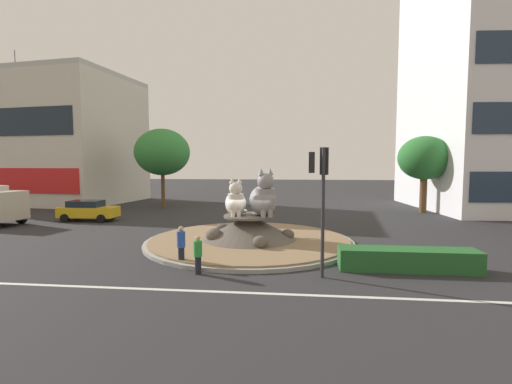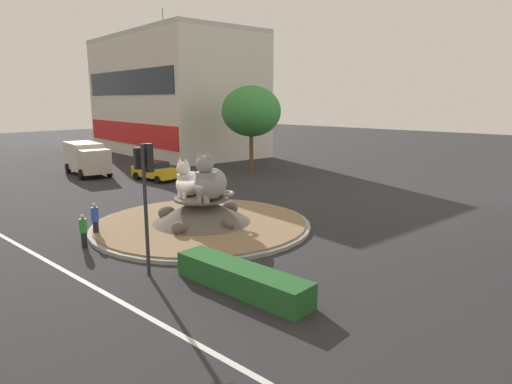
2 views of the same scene
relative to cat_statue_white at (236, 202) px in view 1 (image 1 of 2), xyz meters
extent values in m
plane|color=#28282B|center=(0.72, 0.21, -2.34)|extent=(160.00, 160.00, 0.00)
cube|color=silver|center=(0.72, -7.58, -2.34)|extent=(112.00, 0.20, 0.01)
cylinder|color=gray|center=(0.72, 0.21, -2.25)|extent=(11.50, 11.50, 0.18)
cylinder|color=#846B4C|center=(0.72, 0.21, -2.12)|extent=(11.04, 11.04, 0.08)
cone|color=#564F47|center=(0.72, 0.21, -1.42)|extent=(5.18, 5.18, 1.32)
cylinder|color=#564F47|center=(0.72, 0.21, -0.83)|extent=(2.85, 2.85, 0.12)
ellipsoid|color=#564F47|center=(2.85, 0.08, -1.79)|extent=(0.73, 0.52, 0.58)
ellipsoid|color=#564F47|center=(0.77, 2.29, -1.69)|extent=(0.98, 0.70, 0.78)
ellipsoid|color=#564F47|center=(-0.98, 1.00, -1.74)|extent=(0.85, 0.63, 0.68)
ellipsoid|color=#564F47|center=(-1.09, -0.71, -1.73)|extent=(0.88, 0.97, 0.71)
ellipsoid|color=#564F47|center=(1.56, -1.99, -1.77)|extent=(0.76, 0.62, 0.61)
ellipsoid|color=silver|center=(-0.02, 0.10, -0.11)|extent=(1.45, 1.98, 1.32)
cylinder|color=silver|center=(0.04, -0.26, 0.04)|extent=(0.99, 0.99, 0.82)
sphere|color=silver|center=(0.06, -0.39, 0.76)|extent=(0.72, 0.72, 0.72)
torus|color=silver|center=(0.14, 0.88, -0.63)|extent=(0.98, 0.98, 0.16)
cone|color=silver|center=(0.26, -0.36, 1.18)|extent=(0.34, 0.34, 0.30)
cone|color=silver|center=(-0.13, -0.43, 1.18)|extent=(0.34, 0.34, 0.30)
cylinder|color=silver|center=(0.24, -0.53, -0.60)|extent=(0.23, 0.23, 0.33)
cylinder|color=silver|center=(-0.06, -0.58, -0.60)|extent=(0.23, 0.23, 0.33)
ellipsoid|color=gray|center=(1.47, 0.24, 0.05)|extent=(2.10, 2.60, 1.64)
cylinder|color=gray|center=(1.62, -0.18, 0.24)|extent=(1.36, 1.36, 1.02)
sphere|color=gray|center=(1.68, -0.34, 1.13)|extent=(0.90, 0.90, 0.90)
torus|color=gray|center=(1.51, 1.23, -0.60)|extent=(1.32, 1.32, 0.20)
cone|color=gray|center=(1.91, -0.26, 1.65)|extent=(0.47, 0.47, 0.37)
cone|color=gray|center=(1.44, -0.42, 1.65)|extent=(0.47, 0.47, 0.37)
cylinder|color=gray|center=(1.92, -0.47, -0.56)|extent=(0.29, 0.29, 0.41)
cylinder|color=gray|center=(1.57, -0.59, -0.56)|extent=(0.29, 0.29, 0.41)
cylinder|color=#2D2D33|center=(4.31, -5.59, 0.18)|extent=(0.14, 0.14, 5.05)
cube|color=black|center=(4.34, -5.37, 2.18)|extent=(0.36, 0.29, 1.05)
sphere|color=red|center=(4.36, -5.29, 2.50)|extent=(0.18, 0.18, 0.18)
sphere|color=#392706|center=(4.36, -5.29, 2.18)|extent=(0.18, 0.18, 0.18)
sphere|color=black|center=(4.36, -5.29, 1.87)|extent=(0.18, 0.18, 0.18)
cube|color=black|center=(3.86, -5.51, 2.13)|extent=(0.25, 0.31, 0.80)
cube|color=beige|center=(-27.39, 20.30, 4.52)|extent=(24.60, 15.10, 13.71)
cube|color=#B2B2AD|center=(-27.39, 20.30, 11.62)|extent=(24.60, 15.10, 0.50)
cylinder|color=#4C4C51|center=(-29.42, 20.61, 13.57)|extent=(0.10, 0.10, 3.39)
cube|color=silver|center=(23.64, 18.14, 10.76)|extent=(17.08, 16.50, 26.20)
cube|color=#235B28|center=(7.92, -4.21, -1.89)|extent=(5.63, 1.20, 0.90)
cylinder|color=brown|center=(14.72, 14.33, -0.78)|extent=(0.61, 0.61, 3.11)
ellipsoid|color=#286B2D|center=(14.72, 14.33, 2.59)|extent=(4.55, 4.55, 3.87)
cylinder|color=brown|center=(-9.99, 15.68, -0.65)|extent=(0.36, 0.36, 3.38)
ellipsoid|color=#337F38|center=(-9.99, 15.68, 3.22)|extent=(5.46, 5.46, 4.64)
cylinder|color=black|center=(-0.61, -5.67, -1.98)|extent=(0.25, 0.25, 0.72)
cylinder|color=#288C38|center=(-0.61, -5.67, -1.30)|extent=(0.34, 0.34, 0.63)
sphere|color=tan|center=(-0.61, -5.67, -0.89)|extent=(0.21, 0.21, 0.21)
cylinder|color=black|center=(-1.67, -4.52, -1.94)|extent=(0.27, 0.27, 0.80)
cylinder|color=#284CB2|center=(-1.67, -4.52, -1.19)|extent=(0.36, 0.36, 0.70)
sphere|color=tan|center=(-1.67, -4.52, -0.73)|extent=(0.23, 0.23, 0.23)
cube|color=gold|center=(-12.60, 6.68, -1.63)|extent=(4.37, 1.86, 0.78)
cube|color=#19232D|center=(-12.82, 6.67, -1.00)|extent=(2.47, 1.59, 0.48)
cylinder|color=black|center=(-11.21, 7.58, -2.02)|extent=(0.65, 0.24, 0.64)
cylinder|color=black|center=(-11.15, 5.87, -2.02)|extent=(0.65, 0.24, 0.64)
cylinder|color=black|center=(-14.06, 7.49, -2.02)|extent=(0.65, 0.24, 0.64)
cylinder|color=black|center=(-14.00, 5.77, -2.02)|extent=(0.65, 0.24, 0.64)
cube|color=#B7AD99|center=(-17.14, 3.79, -0.88)|extent=(2.36, 2.68, 2.02)
cylinder|color=black|center=(-16.85, 4.93, -1.89)|extent=(0.94, 0.47, 0.90)
camera|label=1|loc=(3.22, -19.64, 2.10)|focal=25.51mm
camera|label=2|loc=(18.15, -14.74, 4.29)|focal=31.18mm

